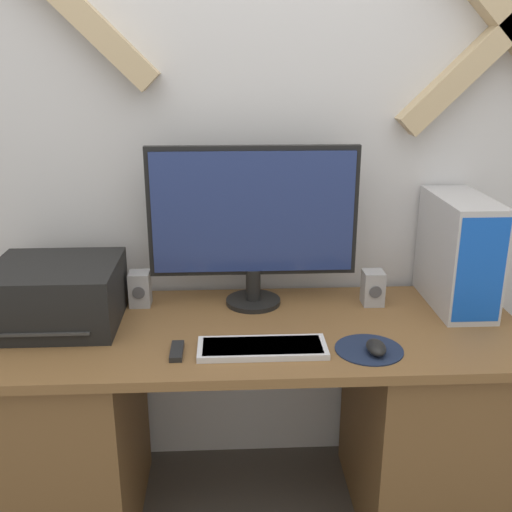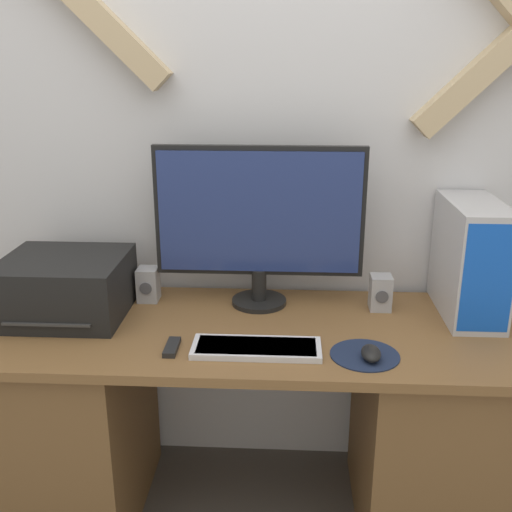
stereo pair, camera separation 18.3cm
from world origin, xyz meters
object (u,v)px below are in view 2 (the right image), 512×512
object	(u,v)px
computer_tower	(471,259)
speaker_right	(380,293)
monitor	(259,218)
printer	(65,287)
remote_control	(172,347)
keyboard	(256,348)
speaker_left	(148,284)
mouse	(371,353)

from	to	relation	value
computer_tower	speaker_right	bearing A→B (deg)	176.73
monitor	printer	distance (m)	0.68
speaker_right	remote_control	xyz separation A→B (m)	(-0.65, -0.34, -0.05)
computer_tower	speaker_right	xyz separation A→B (m)	(-0.28, 0.02, -0.13)
keyboard	speaker_right	world-z (taller)	speaker_right
printer	monitor	bearing A→B (deg)	11.39
speaker_left	speaker_right	bearing A→B (deg)	-2.26
printer	computer_tower	bearing A→B (deg)	3.64
printer	speaker_left	world-z (taller)	printer
speaker_left	remote_control	size ratio (longest dim) A/B	1.08
printer	speaker_right	distance (m)	1.05
monitor	speaker_left	distance (m)	0.46
remote_control	computer_tower	bearing A→B (deg)	18.93
mouse	remote_control	distance (m)	0.58
keyboard	remote_control	size ratio (longest dim) A/B	3.42
speaker_left	computer_tower	bearing A→B (deg)	-2.52
keyboard	speaker_right	xyz separation A→B (m)	(0.40, 0.33, 0.05)
speaker_right	remote_control	size ratio (longest dim) A/B	1.08
keyboard	computer_tower	bearing A→B (deg)	24.69
monitor	speaker_right	world-z (taller)	monitor
keyboard	mouse	world-z (taller)	mouse
monitor	computer_tower	bearing A→B (deg)	-3.56
monitor	remote_control	world-z (taller)	monitor
printer	keyboard	bearing A→B (deg)	-19.63
monitor	mouse	size ratio (longest dim) A/B	7.55
monitor	speaker_right	xyz separation A→B (m)	(0.41, -0.03, -0.25)
monitor	remote_control	distance (m)	0.53
printer	speaker_right	size ratio (longest dim) A/B	3.30
speaker_left	speaker_right	distance (m)	0.80
monitor	speaker_right	distance (m)	0.48
monitor	printer	bearing A→B (deg)	-168.61
keyboard	monitor	bearing A→B (deg)	91.64
computer_tower	remote_control	distance (m)	1.00
computer_tower	monitor	bearing A→B (deg)	176.44
keyboard	computer_tower	xyz separation A→B (m)	(0.68, 0.31, 0.18)
printer	speaker_right	world-z (taller)	printer
printer	speaker_left	size ratio (longest dim) A/B	3.30
keyboard	remote_control	distance (m)	0.25
computer_tower	speaker_left	bearing A→B (deg)	177.48
speaker_right	keyboard	bearing A→B (deg)	-140.64
computer_tower	speaker_left	distance (m)	1.09
speaker_left	monitor	bearing A→B (deg)	-0.67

